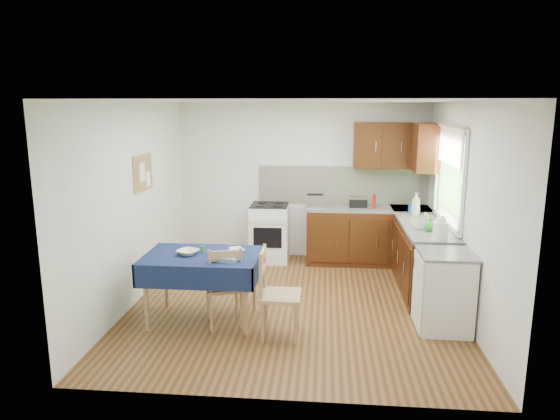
# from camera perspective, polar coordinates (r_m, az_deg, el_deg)

# --- Properties ---
(floor) EXTENTS (4.20, 4.20, 0.00)m
(floor) POSITION_cam_1_polar(r_m,az_deg,el_deg) (6.39, 1.54, -10.68)
(floor) COLOR #4A2E13
(floor) RESTS_ON ground
(ceiling) EXTENTS (4.00, 4.20, 0.02)m
(ceiling) POSITION_cam_1_polar(r_m,az_deg,el_deg) (5.91, 1.68, 12.34)
(ceiling) COLOR silver
(ceiling) RESTS_ON wall_back
(wall_back) EXTENTS (4.00, 0.02, 2.50)m
(wall_back) POSITION_cam_1_polar(r_m,az_deg,el_deg) (8.09, 2.56, 3.31)
(wall_back) COLOR silver
(wall_back) RESTS_ON ground
(wall_front) EXTENTS (4.00, 0.02, 2.50)m
(wall_front) POSITION_cam_1_polar(r_m,az_deg,el_deg) (4.00, -0.34, -5.60)
(wall_front) COLOR silver
(wall_front) RESTS_ON ground
(wall_left) EXTENTS (0.02, 4.20, 2.50)m
(wall_left) POSITION_cam_1_polar(r_m,az_deg,el_deg) (6.47, -16.38, 0.68)
(wall_left) COLOR silver
(wall_left) RESTS_ON ground
(wall_right) EXTENTS (0.02, 4.20, 2.50)m
(wall_right) POSITION_cam_1_polar(r_m,az_deg,el_deg) (6.23, 20.29, 0.01)
(wall_right) COLOR silver
(wall_right) RESTS_ON ground
(base_cabinets) EXTENTS (1.90, 2.30, 0.86)m
(base_cabinets) POSITION_cam_1_polar(r_m,az_deg,el_deg) (7.50, 12.63, -4.07)
(base_cabinets) COLOR #361409
(base_cabinets) RESTS_ON ground
(worktop_back) EXTENTS (1.90, 0.60, 0.04)m
(worktop_back) POSITION_cam_1_polar(r_m,az_deg,el_deg) (7.88, 10.08, 0.18)
(worktop_back) COLOR slate
(worktop_back) RESTS_ON base_cabinets
(worktop_right) EXTENTS (0.60, 1.70, 0.04)m
(worktop_right) POSITION_cam_1_polar(r_m,az_deg,el_deg) (6.86, 16.27, -1.86)
(worktop_right) COLOR slate
(worktop_right) RESTS_ON base_cabinets
(worktop_corner) EXTENTS (0.60, 0.60, 0.04)m
(worktop_corner) POSITION_cam_1_polar(r_m,az_deg,el_deg) (7.96, 14.74, 0.09)
(worktop_corner) COLOR slate
(worktop_corner) RESTS_ON base_cabinets
(splashback) EXTENTS (2.70, 0.02, 0.60)m
(splashback) POSITION_cam_1_polar(r_m,az_deg,el_deg) (8.08, 7.17, 2.86)
(splashback) COLOR white
(splashback) RESTS_ON wall_back
(upper_cabinets) EXTENTS (1.20, 0.85, 0.70)m
(upper_cabinets) POSITION_cam_1_polar(r_m,az_deg,el_deg) (7.80, 13.84, 7.11)
(upper_cabinets) COLOR #361409
(upper_cabinets) RESTS_ON wall_back
(stove) EXTENTS (0.60, 0.61, 0.92)m
(stove) POSITION_cam_1_polar(r_m,az_deg,el_deg) (7.99, -1.18, -2.57)
(stove) COLOR white
(stove) RESTS_ON ground
(window) EXTENTS (0.04, 1.48, 1.26)m
(window) POSITION_cam_1_polar(r_m,az_deg,el_deg) (6.83, 18.81, 4.51)
(window) COLOR #345924
(window) RESTS_ON wall_right
(fridge) EXTENTS (0.58, 0.60, 0.89)m
(fridge) POSITION_cam_1_polar(r_m,az_deg,el_deg) (5.86, 18.22, -8.80)
(fridge) COLOR white
(fridge) RESTS_ON ground
(corkboard) EXTENTS (0.04, 0.62, 0.47)m
(corkboard) POSITION_cam_1_polar(r_m,az_deg,el_deg) (6.68, -15.38, 4.11)
(corkboard) COLOR tan
(corkboard) RESTS_ON wall_left
(dining_table) EXTENTS (1.30, 0.88, 0.79)m
(dining_table) POSITION_cam_1_polar(r_m,az_deg,el_deg) (5.78, -8.88, -6.06)
(dining_table) COLOR #0E153B
(dining_table) RESTS_ON ground
(chair_far) EXTENTS (0.53, 0.53, 0.94)m
(chair_far) POSITION_cam_1_polar(r_m,az_deg,el_deg) (5.67, -6.38, -8.37)
(chair_far) COLOR tan
(chair_far) RESTS_ON ground
(chair_near) EXTENTS (0.44, 0.44, 0.98)m
(chair_near) POSITION_cam_1_polar(r_m,az_deg,el_deg) (5.37, -0.50, -9.22)
(chair_near) COLOR tan
(chair_near) RESTS_ON ground
(toaster) EXTENTS (0.29, 0.18, 0.22)m
(toaster) POSITION_cam_1_polar(r_m,az_deg,el_deg) (7.73, 4.03, 1.02)
(toaster) COLOR #ACACB1
(toaster) RESTS_ON worktop_back
(sandwich_press) EXTENTS (0.27, 0.24, 0.16)m
(sandwich_press) POSITION_cam_1_polar(r_m,az_deg,el_deg) (7.87, 8.91, 0.94)
(sandwich_press) COLOR black
(sandwich_press) RESTS_ON worktop_back
(sauce_bottle) EXTENTS (0.05, 0.05, 0.22)m
(sauce_bottle) POSITION_cam_1_polar(r_m,az_deg,el_deg) (7.75, 10.70, 0.95)
(sauce_bottle) COLOR red
(sauce_bottle) RESTS_ON worktop_back
(yellow_packet) EXTENTS (0.12, 0.09, 0.15)m
(yellow_packet) POSITION_cam_1_polar(r_m,az_deg,el_deg) (7.99, 8.51, 1.07)
(yellow_packet) COLOR yellow
(yellow_packet) RESTS_ON worktop_back
(dish_rack) EXTENTS (0.38, 0.29, 0.18)m
(dish_rack) POSITION_cam_1_polar(r_m,az_deg,el_deg) (6.73, 16.51, -1.75)
(dish_rack) COLOR gray
(dish_rack) RESTS_ON worktop_right
(kettle) EXTENTS (0.18, 0.18, 0.30)m
(kettle) POSITION_cam_1_polar(r_m,az_deg,el_deg) (6.12, 17.88, -2.14)
(kettle) COLOR white
(kettle) RESTS_ON worktop_right
(cup) EXTENTS (0.15, 0.15, 0.10)m
(cup) POSITION_cam_1_polar(r_m,az_deg,el_deg) (7.83, 15.02, 0.39)
(cup) COLOR white
(cup) RESTS_ON worktop_back
(soap_bottle_a) EXTENTS (0.17, 0.17, 0.33)m
(soap_bottle_a) POSITION_cam_1_polar(r_m,az_deg,el_deg) (7.41, 15.26, 0.68)
(soap_bottle_a) COLOR white
(soap_bottle_a) RESTS_ON worktop_right
(soap_bottle_b) EXTENTS (0.12, 0.12, 0.20)m
(soap_bottle_b) POSITION_cam_1_polar(r_m,az_deg,el_deg) (7.55, 14.92, 0.37)
(soap_bottle_b) COLOR #1E68AF
(soap_bottle_b) RESTS_ON worktop_right
(soap_bottle_c) EXTENTS (0.18, 0.18, 0.18)m
(soap_bottle_c) POSITION_cam_1_polar(r_m,az_deg,el_deg) (6.53, 16.81, -1.58)
(soap_bottle_c) COLOR green
(soap_bottle_c) RESTS_ON worktop_right
(plate_bowl) EXTENTS (0.31, 0.31, 0.06)m
(plate_bowl) POSITION_cam_1_polar(r_m,az_deg,el_deg) (5.77, -10.49, -4.77)
(plate_bowl) COLOR #F7EBCA
(plate_bowl) RESTS_ON dining_table
(book) EXTENTS (0.22, 0.25, 0.02)m
(book) POSITION_cam_1_polar(r_m,az_deg,el_deg) (5.86, -5.66, -4.57)
(book) COLOR white
(book) RESTS_ON dining_table
(spice_jar) EXTENTS (0.04, 0.04, 0.08)m
(spice_jar) POSITION_cam_1_polar(r_m,az_deg,el_deg) (5.82, -8.83, -4.42)
(spice_jar) COLOR #278F30
(spice_jar) RESTS_ON dining_table
(tea_towel) EXTENTS (0.29, 0.25, 0.05)m
(tea_towel) POSITION_cam_1_polar(r_m,az_deg,el_deg) (5.51, -6.20, -5.48)
(tea_towel) COLOR navy
(tea_towel) RESTS_ON dining_table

